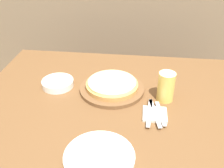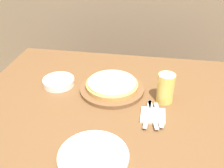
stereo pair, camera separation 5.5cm
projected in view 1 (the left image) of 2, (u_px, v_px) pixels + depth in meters
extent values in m
cube|color=brown|center=(121.00, 153.00, 1.48)|extent=(1.49, 1.09, 0.71)
cylinder|color=brown|center=(112.00, 89.00, 1.38)|extent=(0.34, 0.34, 0.02)
cylinder|color=tan|center=(112.00, 85.00, 1.36)|extent=(0.27, 0.27, 0.02)
cylinder|color=beige|center=(112.00, 82.00, 1.35)|extent=(0.25, 0.25, 0.01)
cylinder|color=#E5C65B|center=(166.00, 87.00, 1.27)|extent=(0.08, 0.08, 0.15)
cylinder|color=white|center=(168.00, 75.00, 1.24)|extent=(0.08, 0.08, 0.02)
cylinder|color=white|center=(99.00, 157.00, 0.98)|extent=(0.27, 0.27, 0.02)
cylinder|color=white|center=(58.00, 83.00, 1.41)|extent=(0.17, 0.17, 0.04)
cube|color=silver|center=(155.00, 114.00, 1.20)|extent=(0.11, 0.11, 0.01)
cube|color=silver|center=(149.00, 112.00, 1.20)|extent=(0.03, 0.21, 0.00)
cube|color=silver|center=(155.00, 113.00, 1.19)|extent=(0.06, 0.21, 0.00)
cube|color=silver|center=(160.00, 113.00, 1.19)|extent=(0.05, 0.18, 0.00)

